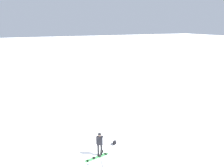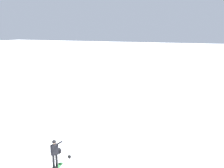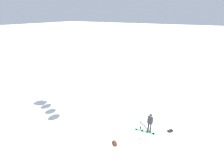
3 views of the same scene
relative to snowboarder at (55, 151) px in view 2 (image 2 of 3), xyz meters
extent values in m
cylinder|color=black|center=(0.11, -0.02, -0.67)|extent=(0.14, 0.14, 0.87)
cylinder|color=black|center=(-0.10, 0.04, -0.67)|extent=(0.14, 0.14, 0.87)
cube|color=black|center=(0.00, 0.01, 0.07)|extent=(0.46, 0.36, 0.62)
sphere|color=tan|center=(0.00, 0.01, 0.53)|extent=(0.24, 0.24, 0.24)
sphere|color=black|center=(0.00, 0.01, 0.56)|extent=(0.25, 0.25, 0.25)
cylinder|color=black|center=(0.10, -0.29, 0.50)|extent=(0.24, 0.56, 0.43)
cylinder|color=black|center=(-0.18, 0.08, 0.07)|extent=(0.09, 0.09, 0.62)
cylinder|color=#3F994C|center=(0.47, -0.04, -1.10)|extent=(0.30, 0.30, 0.02)
cube|color=black|center=(-0.09, -0.12, -1.05)|extent=(0.17, 0.22, 0.08)
ellipsoid|color=black|center=(1.57, 0.86, -0.96)|extent=(0.55, 0.55, 0.29)
cube|color=black|center=(1.57, 0.86, -0.86)|extent=(0.33, 0.33, 0.08)
cylinder|color=#262628|center=(-0.35, -1.11, -0.57)|extent=(0.07, 0.34, 1.08)
cylinder|color=#262628|center=(-0.47, -1.35, -0.57)|extent=(0.30, 0.20, 1.08)
cylinder|color=#262628|center=(-0.19, -1.33, -0.57)|extent=(0.32, 0.16, 1.08)
cube|color=black|center=(-0.33, -1.27, -0.01)|extent=(0.10, 0.10, 0.06)
cube|color=black|center=(-0.33, -1.27, 0.07)|extent=(0.12, 0.16, 0.10)
camera|label=1|loc=(-4.89, -12.54, 7.95)|focal=34.55mm
camera|label=2|loc=(-10.63, -8.43, 6.96)|focal=38.95mm
camera|label=3|loc=(3.05, -11.24, 8.17)|focal=26.39mm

